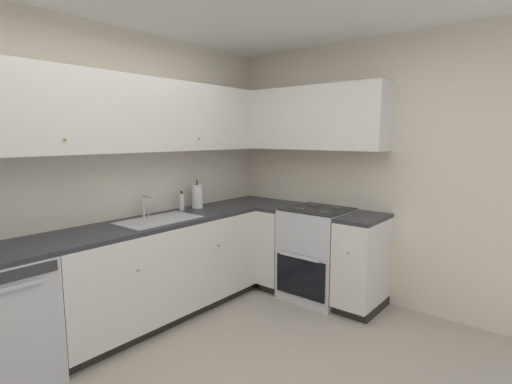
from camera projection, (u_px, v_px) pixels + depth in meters
The scene contains 13 objects.
wall_back at pixel (90, 179), 3.28m from camera, with size 4.19×0.05×2.58m, color beige.
wall_right at pixel (377, 173), 3.81m from camera, with size 0.05×3.38×2.58m, color beige.
lower_cabinets_back at pixel (161, 270), 3.54m from camera, with size 1.99×0.62×0.88m.
countertop_back at pixel (159, 221), 3.47m from camera, with size 3.20×0.60×0.04m, color #2D2D33.
lower_cabinets_right at pixel (326, 257), 3.92m from camera, with size 0.62×1.23×0.88m.
countertop_right at pixel (327, 213), 3.85m from camera, with size 0.60×1.23×0.03m.
oven_range at pixel (318, 253), 3.99m from camera, with size 0.68×0.62×1.07m.
upper_cabinets_back at pixel (129, 115), 3.30m from camera, with size 2.88×0.34×0.64m.
upper_cabinets_right at pixel (304, 119), 4.07m from camera, with size 0.32×1.78×0.64m.
sink at pixel (159, 225), 3.44m from camera, with size 0.71×0.40×0.10m.
faucet at pixel (145, 204), 3.55m from camera, with size 0.07×0.16×0.21m.
soap_bottle at pixel (182, 202), 3.88m from camera, with size 0.05×0.05×0.20m.
paper_towel_roll at pixel (197, 196), 4.01m from camera, with size 0.11×0.11×0.30m.
Camera 1 is at (-1.63, -1.49, 1.65)m, focal length 27.24 mm.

